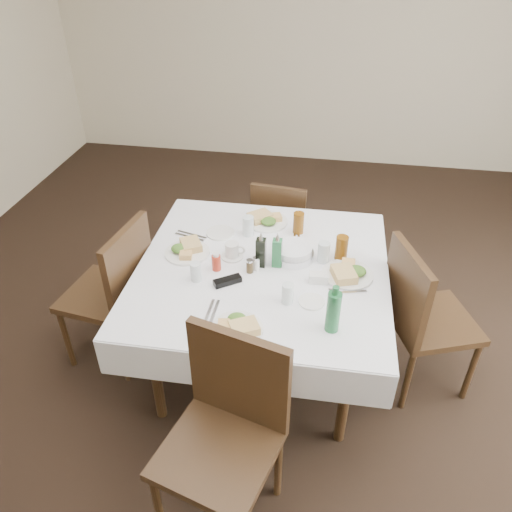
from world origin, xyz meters
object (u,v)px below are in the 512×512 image
Objects in this scene: chair_west at (117,287)px; water_e at (324,252)px; chair_east at (420,312)px; dining_table at (262,277)px; bread_basket at (293,253)px; oil_cruet_green at (277,252)px; water_w at (196,272)px; coffee_mug at (232,251)px; chair_north at (281,224)px; water_n at (248,226)px; ketchup_bottle at (216,262)px; oil_cruet_dark at (261,251)px; green_bottle at (333,311)px; chair_south at (228,423)px; water_s at (288,293)px.

chair_west reaches higher than water_e.
water_e is (-0.57, 0.12, 0.27)m from chair_east.
dining_table is 5.93× the size of bread_basket.
water_e is at bearing 18.23° from oil_cruet_green.
coffee_mug is at bearing 58.55° from water_w.
chair_west reaches higher than chair_north.
water_n is 0.41m from ketchup_bottle.
ketchup_bottle is at bearing -161.21° from oil_cruet_dark.
water_e is (0.35, -0.82, 0.34)m from chair_north.
coffee_mug is at bearing 64.25° from ketchup_bottle.
oil_cruet_dark reaches higher than water_e.
green_bottle is at bearing -29.91° from ketchup_bottle.
ketchup_bottle is (-0.42, -0.18, 0.01)m from bread_basket.
coffee_mug is (-0.18, -0.87, 0.32)m from chair_north.
water_n reaches higher than water_e.
water_n is 0.26m from coffee_mug.
bread_basket is (0.17, 1.05, 0.22)m from chair_south.
water_w is at bearing 160.29° from green_bottle.
chair_south is 0.99m from oil_cruet_dark.
dining_table is 5.54× the size of green_bottle.
chair_west is 0.68m from ketchup_bottle.
water_e is at bearing 23.57° from water_w.
green_bottle reaches higher than water_s.
water_w is 1.00× the size of ketchup_bottle.
chair_north is 7.65× the size of ketchup_bottle.
ketchup_bottle is at bearing -105.87° from water_n.
coffee_mug is at bearing 163.85° from oil_cruet_dark.
bread_basket is at bearing 8.25° from coffee_mug.
chair_north is 6.64× the size of water_n.
bread_basket is at bearing 11.03° from chair_west.
bread_basket is 1.11× the size of oil_cruet_green.
dining_table is 1.49× the size of chair_east.
oil_cruet_dark is (0.33, 0.20, 0.04)m from water_w.
oil_cruet_green is (0.08, 0.03, 0.17)m from dining_table.
chair_west is 0.88m from water_n.
water_n is at bearing 126.86° from oil_cruet_green.
bread_basket is at bearing 30.67° from water_w.
water_w is 0.80m from green_bottle.
ketchup_bottle is (-1.16, -0.06, 0.26)m from chair_east.
chair_south is 4.52× the size of oil_cruet_dark.
chair_east is 7.74× the size of water_e.
oil_cruet_dark is at bearing -90.26° from chair_north.
water_w is at bearing -156.43° from water_e.
oil_cruet_green is at bearing -84.53° from chair_north.
chair_north is at bearing 89.74° from oil_cruet_dark.
chair_west is 7.84× the size of water_e.
water_w is 0.50× the size of oil_cruet_green.
water_s is at bearing -81.37° from chair_north.
chair_north is 3.79× the size of oil_cruet_dark.
oil_cruet_dark is at bearing -170.77° from oil_cruet_green.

